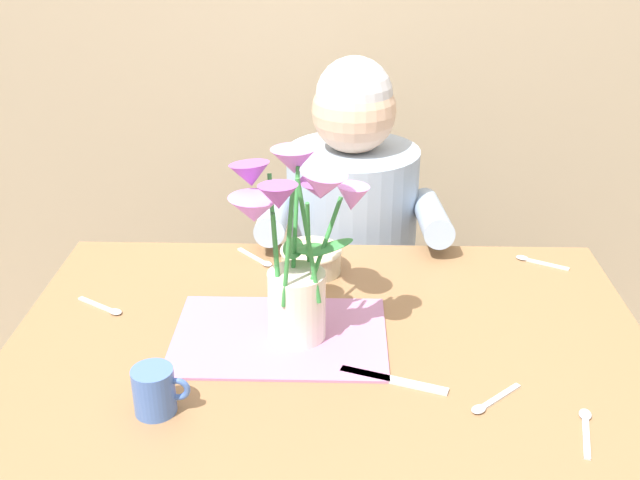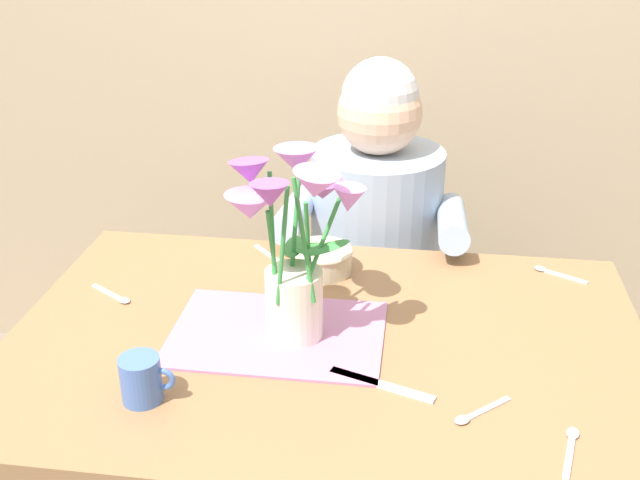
{
  "view_description": "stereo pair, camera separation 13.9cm",
  "coord_description": "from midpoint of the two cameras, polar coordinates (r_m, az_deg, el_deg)",
  "views": [
    {
      "loc": [
        0.02,
        -1.2,
        1.52
      ],
      "look_at": [
        -0.02,
        0.05,
        0.92
      ],
      "focal_mm": 42.54,
      "sensor_mm": 36.0,
      "label": 1
    },
    {
      "loc": [
        0.15,
        -1.19,
        1.52
      ],
      "look_at": [
        -0.02,
        0.05,
        0.92
      ],
      "focal_mm": 42.54,
      "sensor_mm": 36.0,
      "label": 2
    }
  ],
  "objects": [
    {
      "name": "tea_cup",
      "position": [
        1.28,
        -15.43,
        -10.97
      ],
      "size": [
        0.09,
        0.07,
        0.08
      ],
      "color": "#476BB7",
      "rests_on": "dining_table"
    },
    {
      "name": "seated_person",
      "position": [
        2.05,
        0.41,
        -2.21
      ],
      "size": [
        0.45,
        0.47,
        1.14
      ],
      "rotation": [
        0.0,
        0.0,
        0.07
      ],
      "color": "#4C4C56",
      "rests_on": "ground_plane"
    },
    {
      "name": "spoon_0",
      "position": [
        1.75,
        13.61,
        -1.58
      ],
      "size": [
        0.11,
        0.07,
        0.01
      ],
      "color": "silver",
      "rests_on": "dining_table"
    },
    {
      "name": "flower_vase",
      "position": [
        1.35,
        -4.84,
        -0.43
      ],
      "size": [
        0.26,
        0.28,
        0.36
      ],
      "color": "silver",
      "rests_on": "dining_table"
    },
    {
      "name": "dinner_knife",
      "position": [
        1.32,
        2.51,
        -10.6
      ],
      "size": [
        0.19,
        0.08,
        0.0
      ],
      "primitive_type": "cube",
      "rotation": [
        0.0,
        0.0,
        -0.33
      ],
      "color": "silver",
      "rests_on": "dining_table"
    },
    {
      "name": "spoon_2",
      "position": [
        1.6,
        -18.2,
        -4.98
      ],
      "size": [
        0.11,
        0.08,
        0.01
      ],
      "color": "silver",
      "rests_on": "dining_table"
    },
    {
      "name": "spoon_1",
      "position": [
        1.71,
        -6.88,
        -1.57
      ],
      "size": [
        0.09,
        0.1,
        0.01
      ],
      "color": "silver",
      "rests_on": "dining_table"
    },
    {
      "name": "spoon_4",
      "position": [
        1.28,
        9.52,
        -12.12
      ],
      "size": [
        0.1,
        0.09,
        0.01
      ],
      "color": "silver",
      "rests_on": "dining_table"
    },
    {
      "name": "striped_placemat",
      "position": [
        1.44,
        -5.84,
        -7.31
      ],
      "size": [
        0.4,
        0.28,
        0.0
      ],
      "primitive_type": "cube",
      "color": "#B275A3",
      "rests_on": "dining_table"
    },
    {
      "name": "dining_table",
      "position": [
        1.49,
        -2.07,
        -10.58
      ],
      "size": [
        1.2,
        0.8,
        0.74
      ],
      "color": "olive",
      "rests_on": "ground_plane"
    },
    {
      "name": "spoon_3",
      "position": [
        1.27,
        16.39,
        -13.31
      ],
      "size": [
        0.04,
        0.12,
        0.01
      ],
      "color": "silver",
      "rests_on": "dining_table"
    },
    {
      "name": "ceramic_bowl",
      "position": [
        1.65,
        -3.09,
        -1.48
      ],
      "size": [
        0.14,
        0.14,
        0.06
      ],
      "color": "beige",
      "rests_on": "dining_table"
    }
  ]
}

